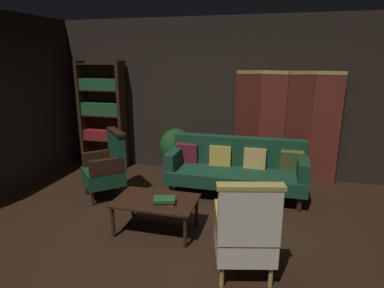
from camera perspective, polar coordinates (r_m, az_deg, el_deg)
ground_plane at (r=4.12m, az=-2.92°, el=-15.76°), size 10.00×10.00×0.00m
back_wall at (r=5.96m, az=4.05°, el=8.19°), size 7.20×0.10×2.80m
folding_screen at (r=5.75m, az=16.17°, el=3.18°), size 1.74×0.23×1.90m
bookshelf at (r=6.52m, az=-15.45°, el=5.44°), size 0.90×0.32×2.05m
velvet_couch at (r=5.13m, az=7.84°, el=-3.90°), size 2.12×0.78×0.88m
coffee_table at (r=4.06m, az=-6.40°, el=-10.35°), size 1.00×0.64×0.42m
armchair_gilt_accent at (r=3.25m, az=9.42°, el=-14.96°), size 0.70×0.70×1.04m
armchair_wing_left at (r=5.14m, az=-14.76°, el=-3.81°), size 0.82×0.82×1.04m
potted_plant at (r=5.81m, az=-2.88°, el=-0.91°), size 0.59×0.59×0.89m
book_tan_leather at (r=3.92m, az=-4.89°, el=-10.18°), size 0.25×0.20×0.04m
book_green_cloth at (r=3.91m, az=-4.91°, el=-9.70°), size 0.30×0.24×0.03m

